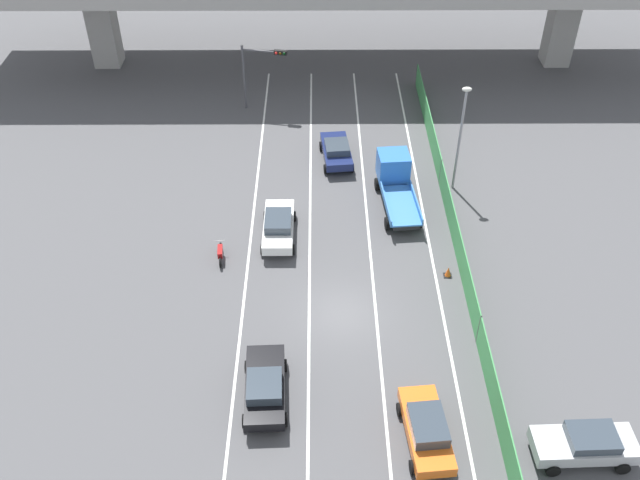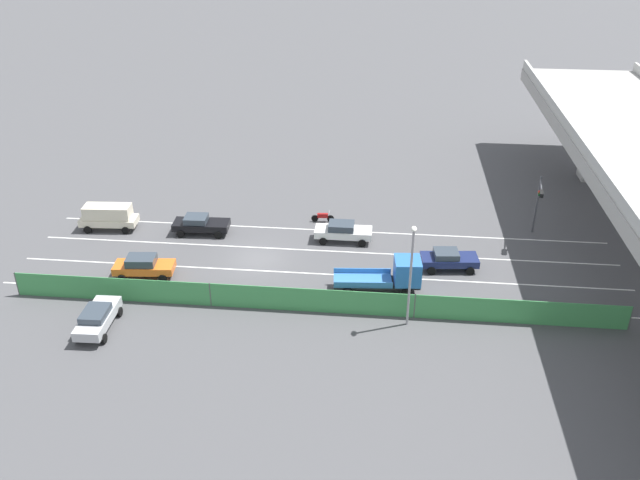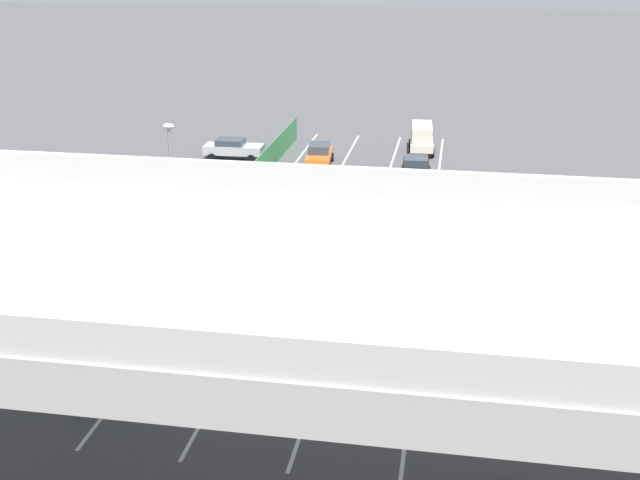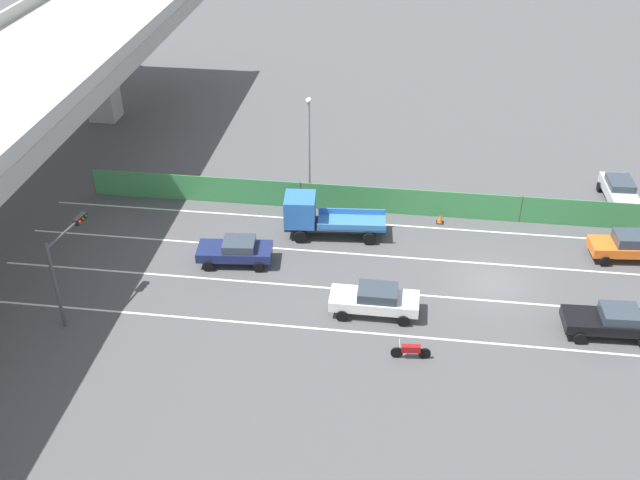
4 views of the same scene
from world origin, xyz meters
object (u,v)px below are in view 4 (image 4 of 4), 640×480
object	(u,v)px
motorcycle	(411,351)
street_lamp	(309,141)
car_sedan_white	(375,299)
car_sedan_navy	(236,250)
flatbed_truck_blue	(316,216)
car_sedan_black	(612,320)
traffic_light	(66,255)
parked_wagon_silver	(620,190)
car_taxi_orange	(630,245)
traffic_cone	(440,219)

from	to	relation	value
motorcycle	street_lamp	size ratio (longest dim) A/B	0.27
car_sedan_white	street_lamp	bearing A→B (deg)	24.33
car_sedan_navy	motorcycle	bearing A→B (deg)	-124.08
flatbed_truck_blue	car_sedan_white	bearing A→B (deg)	-150.49
car_sedan_white	car_sedan_black	bearing A→B (deg)	-90.72
flatbed_truck_blue	traffic_light	world-z (taller)	traffic_light
motorcycle	traffic_light	size ratio (longest dim) A/B	0.38
parked_wagon_silver	flatbed_truck_blue	bearing A→B (deg)	108.73
flatbed_truck_blue	car_sedan_navy	bearing A→B (deg)	131.17
parked_wagon_silver	car_sedan_black	bearing A→B (deg)	167.21
flatbed_truck_blue	street_lamp	world-z (taller)	street_lamp
motorcycle	traffic_light	distance (m)	17.83
car_sedan_black	car_taxi_orange	distance (m)	7.58
car_sedan_black	motorcycle	xyz separation A→B (m)	(-3.13, 9.94, -0.40)
car_sedan_white	car_taxi_orange	world-z (taller)	car_taxi_orange
car_sedan_navy	car_sedan_black	distance (m)	20.53
car_sedan_white	traffic_light	distance (m)	15.88
traffic_light	car_taxi_orange	bearing A→B (deg)	-73.22
car_sedan_black	parked_wagon_silver	distance (m)	14.28
car_sedan_white	street_lamp	xyz separation A→B (m)	(11.21, 5.07, 3.52)
car_taxi_orange	flatbed_truck_blue	xyz separation A→B (m)	(0.22, 18.41, 0.43)
car_sedan_white	flatbed_truck_blue	distance (m)	8.36
car_sedan_white	street_lamp	size ratio (longest dim) A/B	0.64
car_sedan_white	traffic_cone	xyz separation A→B (m)	(9.65, -3.47, -0.60)
parked_wagon_silver	street_lamp	xyz separation A→B (m)	(-2.57, 20.15, 3.51)
traffic_cone	car_taxi_orange	bearing A→B (deg)	-103.50
car_sedan_black	motorcycle	bearing A→B (deg)	107.49
traffic_cone	flatbed_truck_blue	bearing A→B (deg)	107.40
car_sedan_navy	parked_wagon_silver	xyz separation A→B (m)	(10.14, -23.34, 0.05)
parked_wagon_silver	traffic_cone	bearing A→B (deg)	109.59
traffic_light	flatbed_truck_blue	bearing A→B (deg)	-51.07
car_sedan_black	traffic_light	xyz separation A→B (m)	(-1.79, 27.44, 2.77)
street_lamp	parked_wagon_silver	bearing A→B (deg)	-82.73
traffic_light	car_sedan_navy	bearing A→B (deg)	-52.42
flatbed_truck_blue	motorcycle	world-z (taller)	flatbed_truck_blue
car_sedan_navy	traffic_light	world-z (taller)	traffic_light
car_sedan_white	parked_wagon_silver	bearing A→B (deg)	-47.58
car_sedan_navy	car_taxi_orange	world-z (taller)	car_taxi_orange
motorcycle	street_lamp	bearing A→B (deg)	25.91
motorcycle	parked_wagon_silver	world-z (taller)	parked_wagon_silver
car_taxi_orange	traffic_light	bearing A→B (deg)	106.78
car_sedan_white	motorcycle	size ratio (longest dim) A/B	2.38
car_taxi_orange	street_lamp	size ratio (longest dim) A/B	0.63
motorcycle	parked_wagon_silver	distance (m)	21.52
car_sedan_black	traffic_cone	bearing A→B (deg)	40.77
traffic_light	street_lamp	distance (m)	16.82
flatbed_truck_blue	street_lamp	size ratio (longest dim) A/B	0.86
car_sedan_navy	car_sedan_white	distance (m)	9.03
street_lamp	traffic_cone	bearing A→B (deg)	-100.36
car_sedan_black	flatbed_truck_blue	bearing A→B (deg)	65.17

